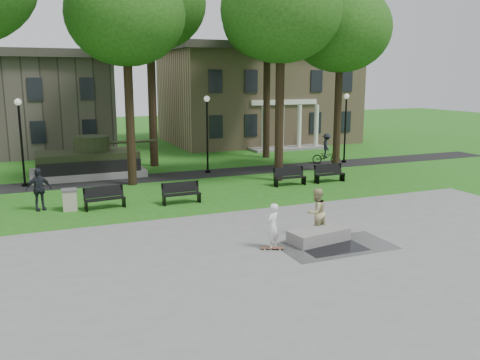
% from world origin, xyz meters
% --- Properties ---
extents(ground, '(120.00, 120.00, 0.00)m').
position_xyz_m(ground, '(0.00, 0.00, 0.00)').
color(ground, '#225814').
rests_on(ground, ground).
extents(plaza, '(22.00, 16.00, 0.02)m').
position_xyz_m(plaza, '(0.00, -5.00, 0.01)').
color(plaza, gray).
rests_on(plaza, ground).
extents(footpath, '(44.00, 2.60, 0.01)m').
position_xyz_m(footpath, '(0.00, 12.00, 0.01)').
color(footpath, black).
rests_on(footpath, ground).
extents(building_right, '(17.00, 12.00, 8.60)m').
position_xyz_m(building_right, '(10.00, 26.00, 4.34)').
color(building_right, '#9E8460').
rests_on(building_right, ground).
extents(building_left, '(15.00, 10.00, 7.20)m').
position_xyz_m(building_left, '(-11.00, 26.50, 3.60)').
color(building_left, '#4C443D').
rests_on(building_left, ground).
extents(tree_1, '(6.20, 6.20, 11.63)m').
position_xyz_m(tree_1, '(-4.50, 10.50, 8.95)').
color(tree_1, black).
rests_on(tree_1, ground).
extents(tree_2, '(6.60, 6.60, 12.16)m').
position_xyz_m(tree_2, '(3.50, 8.50, 9.32)').
color(tree_2, black).
rests_on(tree_2, ground).
extents(tree_3, '(6.00, 6.00, 11.19)m').
position_xyz_m(tree_3, '(8.00, 9.50, 8.60)').
color(tree_3, black).
rests_on(tree_3, ground).
extents(tree_4, '(7.20, 7.20, 13.50)m').
position_xyz_m(tree_4, '(-2.00, 16.00, 10.39)').
color(tree_4, black).
rests_on(tree_4, ground).
extents(tree_5, '(6.40, 6.40, 12.44)m').
position_xyz_m(tree_5, '(6.50, 16.50, 9.67)').
color(tree_5, black).
rests_on(tree_5, ground).
extents(lamp_left, '(0.36, 0.36, 4.73)m').
position_xyz_m(lamp_left, '(-10.00, 12.30, 2.79)').
color(lamp_left, black).
rests_on(lamp_left, ground).
extents(lamp_mid, '(0.36, 0.36, 4.73)m').
position_xyz_m(lamp_mid, '(0.50, 12.30, 2.79)').
color(lamp_mid, black).
rests_on(lamp_mid, ground).
extents(lamp_right, '(0.36, 0.36, 4.73)m').
position_xyz_m(lamp_right, '(10.50, 12.30, 2.79)').
color(lamp_right, black).
rests_on(lamp_right, ground).
extents(tank_monument, '(7.45, 3.40, 2.40)m').
position_xyz_m(tank_monument, '(-6.46, 14.00, 0.86)').
color(tank_monument, gray).
rests_on(tank_monument, ground).
extents(puddle, '(2.20, 1.20, 0.00)m').
position_xyz_m(puddle, '(-0.09, -2.94, 0.02)').
color(puddle, black).
rests_on(puddle, plaza).
extents(concrete_block, '(2.33, 1.35, 0.45)m').
position_xyz_m(concrete_block, '(-0.20, -2.04, 0.24)').
color(concrete_block, gray).
rests_on(concrete_block, plaza).
extents(skateboard, '(0.79, 0.51, 0.07)m').
position_xyz_m(skateboard, '(-2.12, -2.18, 0.06)').
color(skateboard, brown).
rests_on(skateboard, plaza).
extents(skateboarder, '(0.70, 0.65, 1.60)m').
position_xyz_m(skateboarder, '(-2.06, -2.07, 0.82)').
color(skateboarder, white).
rests_on(skateboarder, plaza).
extents(friend_watching, '(1.04, 0.90, 1.82)m').
position_xyz_m(friend_watching, '(0.05, -1.42, 0.93)').
color(friend_watching, tan).
rests_on(friend_watching, plaza).
extents(pedestrian_walker, '(1.20, 0.77, 1.91)m').
position_xyz_m(pedestrian_walker, '(-9.37, 6.59, 0.95)').
color(pedestrian_walker, '#1F222A').
rests_on(pedestrian_walker, ground).
extents(cyclist, '(1.98, 1.36, 2.09)m').
position_xyz_m(cyclist, '(9.06, 12.31, 0.86)').
color(cyclist, black).
rests_on(cyclist, ground).
extents(park_bench_0, '(1.84, 0.71, 1.00)m').
position_xyz_m(park_bench_0, '(-6.64, 5.81, 0.52)').
color(park_bench_0, black).
rests_on(park_bench_0, ground).
extents(park_bench_1, '(1.80, 0.53, 1.00)m').
position_xyz_m(park_bench_1, '(-3.18, 5.42, 0.52)').
color(park_bench_1, black).
rests_on(park_bench_1, ground).
extents(park_bench_2, '(1.81, 0.55, 1.00)m').
position_xyz_m(park_bench_2, '(3.43, 7.05, 0.52)').
color(park_bench_2, black).
rests_on(park_bench_2, ground).
extents(park_bench_3, '(1.81, 0.57, 1.00)m').
position_xyz_m(park_bench_3, '(5.94, 7.03, 0.52)').
color(park_bench_3, black).
rests_on(park_bench_3, ground).
extents(trash_bin, '(0.68, 0.68, 0.96)m').
position_xyz_m(trash_bin, '(-8.13, 6.07, 0.49)').
color(trash_bin, '#B1AC92').
rests_on(trash_bin, ground).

